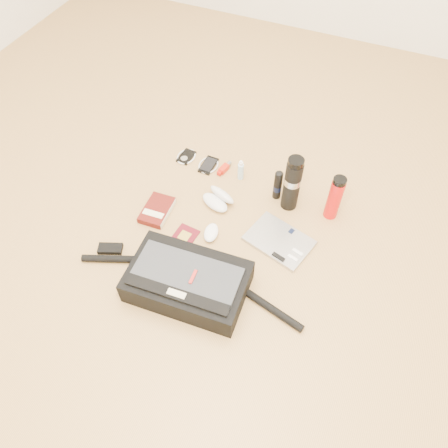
# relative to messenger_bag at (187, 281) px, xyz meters

# --- Properties ---
(ground) EXTENTS (4.00, 4.00, 0.00)m
(ground) POSITION_rel_messenger_bag_xyz_m (0.03, 0.23, -0.06)
(ground) COLOR #AC8247
(ground) RESTS_ON ground
(messenger_bag) EXTENTS (1.00, 0.33, 0.14)m
(messenger_bag) POSITION_rel_messenger_bag_xyz_m (0.00, 0.00, 0.00)
(messenger_bag) COLOR black
(messenger_bag) RESTS_ON ground
(laptop) EXTENTS (0.33, 0.27, 0.03)m
(laptop) POSITION_rel_messenger_bag_xyz_m (0.28, 0.38, -0.05)
(laptop) COLOR #A7A7A9
(laptop) RESTS_ON ground
(book) EXTENTS (0.13, 0.19, 0.03)m
(book) POSITION_rel_messenger_bag_xyz_m (-0.32, 0.32, -0.05)
(book) COLOR #4C100B
(book) RESTS_ON ground
(passport) EXTENTS (0.11, 0.15, 0.01)m
(passport) POSITION_rel_messenger_bag_xyz_m (-0.13, 0.23, -0.06)
(passport) COLOR #540B15
(passport) RESTS_ON ground
(mouse) EXTENTS (0.08, 0.12, 0.04)m
(mouse) POSITION_rel_messenger_bag_xyz_m (-0.03, 0.30, -0.04)
(mouse) COLOR white
(mouse) RESTS_ON ground
(sunglasses_case) EXTENTS (0.19, 0.17, 0.09)m
(sunglasses_case) POSITION_rel_messenger_bag_xyz_m (-0.07, 0.49, -0.03)
(sunglasses_case) COLOR silver
(sunglasses_case) RESTS_ON ground
(ipod) EXTENTS (0.10, 0.11, 0.01)m
(ipod) POSITION_rel_messenger_bag_xyz_m (-0.36, 0.71, -0.06)
(ipod) COLOR black
(ipod) RESTS_ON ground
(phone) EXTENTS (0.10, 0.13, 0.01)m
(phone) POSITION_rel_messenger_bag_xyz_m (-0.22, 0.70, -0.06)
(phone) COLOR black
(phone) RESTS_ON ground
(inhaler) EXTENTS (0.04, 0.11, 0.03)m
(inhaler) POSITION_rel_messenger_bag_xyz_m (-0.13, 0.70, -0.05)
(inhaler) COLOR red
(inhaler) RESTS_ON ground
(spray_bottle) EXTENTS (0.04, 0.04, 0.12)m
(spray_bottle) POSITION_rel_messenger_bag_xyz_m (-0.04, 0.69, -0.01)
(spray_bottle) COLOR #A0C8DC
(spray_bottle) RESTS_ON ground
(aerosol_can) EXTENTS (0.05, 0.05, 0.17)m
(aerosol_can) POSITION_rel_messenger_bag_xyz_m (0.17, 0.64, 0.02)
(aerosol_can) COLOR black
(aerosol_can) RESTS_ON ground
(thermos_black) EXTENTS (0.09, 0.09, 0.30)m
(thermos_black) POSITION_rel_messenger_bag_xyz_m (0.25, 0.61, 0.09)
(thermos_black) COLOR black
(thermos_black) RESTS_ON ground
(thermos_red) EXTENTS (0.06, 0.06, 0.25)m
(thermos_red) POSITION_rel_messenger_bag_xyz_m (0.45, 0.63, 0.06)
(thermos_red) COLOR red
(thermos_red) RESTS_ON ground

